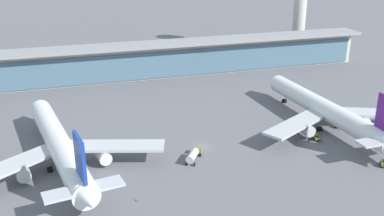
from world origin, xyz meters
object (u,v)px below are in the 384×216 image
at_px(service_truck_under_wing_olive, 384,163).
at_px(safety_cone_alpha, 137,199).
at_px(airliner_left_stand, 60,146).
at_px(service_truck_near_nose_olive, 316,136).
at_px(service_truck_by_tail_olive, 194,155).
at_px(airliner_centre_stand, 327,110).

bearing_deg(service_truck_under_wing_olive, safety_cone_alpha, 177.02).
bearing_deg(airliner_left_stand, service_truck_under_wing_olive, -17.70).
distance_m(service_truck_near_nose_olive, service_truck_under_wing_olive, 21.70).
bearing_deg(service_truck_by_tail_olive, airliner_left_stand, 167.86).
distance_m(service_truck_under_wing_olive, service_truck_by_tail_olive, 49.50).
xyz_separation_m(service_truck_under_wing_olive, service_truck_by_tail_olive, (-46.03, 18.19, 0.83)).
xyz_separation_m(service_truck_near_nose_olive, service_truck_under_wing_olive, (7.28, -20.45, 0.07)).
bearing_deg(safety_cone_alpha, airliner_centre_stand, 20.10).
xyz_separation_m(service_truck_under_wing_olive, safety_cone_alpha, (-64.32, 3.35, -0.56)).
distance_m(airliner_left_stand, airliner_centre_stand, 79.87).
xyz_separation_m(airliner_centre_stand, service_truck_by_tail_olive, (-46.24, -8.78, -4.02)).
relative_size(airliner_left_stand, service_truck_by_tail_olive, 8.15).
bearing_deg(service_truck_under_wing_olive, airliner_left_stand, 162.30).
relative_size(airliner_centre_stand, safety_cone_alpha, 97.54).
xyz_separation_m(airliner_left_stand, airliner_centre_stand, (79.85, 1.55, 0.00)).
bearing_deg(airliner_centre_stand, airliner_left_stand, -178.89).
bearing_deg(airliner_left_stand, service_truck_by_tail_olive, -12.14).
height_order(airliner_centre_stand, safety_cone_alpha, airliner_centre_stand).
height_order(airliner_centre_stand, service_truck_near_nose_olive, airliner_centre_stand).
distance_m(airliner_left_stand, service_truck_near_nose_olive, 72.71).
relative_size(airliner_centre_stand, service_truck_by_tail_olive, 8.17).
height_order(airliner_left_stand, service_truck_near_nose_olive, airliner_left_stand).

